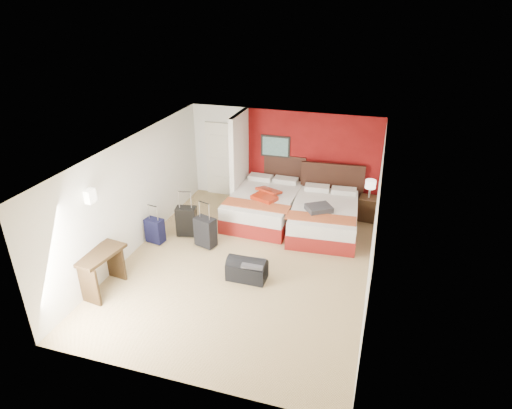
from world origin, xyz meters
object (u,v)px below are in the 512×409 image
at_px(suitcase_black, 187,222).
at_px(duffel_bag, 247,270).
at_px(desk, 102,272).
at_px(suitcase_charcoal, 206,233).
at_px(bed_left, 264,206).
at_px(table_lamp, 370,189).
at_px(nightstand, 367,208).
at_px(suitcase_navy, 155,231).
at_px(red_suitcase_open, 267,194).
at_px(bed_right, 324,218).

distance_m(suitcase_black, duffel_bag, 2.26).
bearing_deg(desk, suitcase_charcoal, 66.92).
distance_m(bed_left, table_lamp, 2.64).
bearing_deg(suitcase_black, nightstand, 15.45).
bearing_deg(suitcase_navy, red_suitcase_open, 48.78).
distance_m(suitcase_black, suitcase_navy, 0.75).
xyz_separation_m(bed_left, bed_right, (1.54, -0.20, -0.01)).
bearing_deg(duffel_bag, desk, -155.38).
distance_m(table_lamp, suitcase_charcoal, 4.15).
height_order(red_suitcase_open, desk, desk).
bearing_deg(suitcase_black, bed_left, 30.41).
bearing_deg(desk, table_lamp, 51.83).
distance_m(red_suitcase_open, table_lamp, 2.53).
bearing_deg(bed_left, duffel_bag, -79.26).
bearing_deg(duffel_bag, table_lamp, 57.91).
distance_m(bed_left, desk, 4.27).
bearing_deg(suitcase_black, suitcase_charcoal, -40.17).
relative_size(bed_left, suitcase_navy, 3.98).
bearing_deg(bed_left, red_suitcase_open, -42.80).
height_order(duffel_bag, desk, desk).
height_order(bed_right, suitcase_black, suitcase_black).
relative_size(bed_right, duffel_bag, 2.80).
relative_size(suitcase_navy, duffel_bag, 0.72).
bearing_deg(table_lamp, desk, -136.11).
relative_size(bed_left, duffel_bag, 2.86).
xyz_separation_m(bed_right, desk, (-3.65, -3.52, 0.08)).
distance_m(red_suitcase_open, duffel_bag, 2.57).
relative_size(bed_right, nightstand, 3.62).
bearing_deg(red_suitcase_open, suitcase_navy, -118.41).
height_order(suitcase_black, suitcase_navy, suitcase_black).
relative_size(table_lamp, suitcase_black, 0.66).
relative_size(bed_left, table_lamp, 4.88).
distance_m(nightstand, suitcase_black, 4.48).
relative_size(bed_right, suitcase_charcoal, 3.25).
relative_size(red_suitcase_open, suitcase_navy, 1.42).
xyz_separation_m(red_suitcase_open, nightstand, (2.40, 0.81, -0.42)).
distance_m(bed_left, nightstand, 2.60).
distance_m(red_suitcase_open, suitcase_black, 2.05).
bearing_deg(table_lamp, red_suitcase_open, -161.39).
height_order(red_suitcase_open, nightstand, red_suitcase_open).
relative_size(bed_right, suitcase_black, 3.15).
relative_size(table_lamp, suitcase_navy, 0.82).
bearing_deg(bed_right, suitcase_navy, -158.98).
distance_m(bed_right, table_lamp, 1.41).
bearing_deg(nightstand, red_suitcase_open, -156.78).
bearing_deg(nightstand, suitcase_navy, -145.96).
xyz_separation_m(suitcase_charcoal, desk, (-1.23, -2.05, 0.08)).
bearing_deg(suitcase_navy, table_lamp, 38.87).
bearing_deg(bed_right, suitcase_black, -162.99).
bearing_deg(nightstand, suitcase_black, -148.11).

